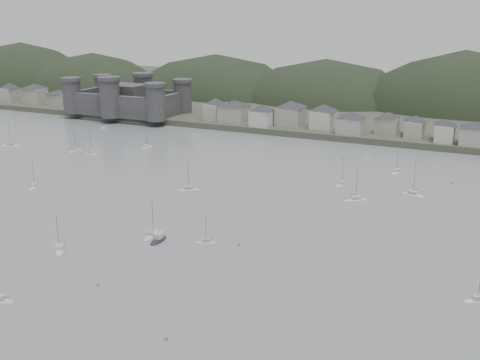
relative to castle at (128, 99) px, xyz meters
The scene contains 8 objects.
ground 216.45m from the castle, 56.28° to the right, with size 900.00×900.00×0.00m, color slate.
far_shore_land 166.61m from the castle, 43.83° to the left, with size 900.00×250.00×3.00m, color #383D2D.
forested_ridge 155.26m from the castle, 35.67° to the left, with size 851.55×103.94×102.57m.
castle is the anchor object (origin of this frame).
waterfront_town 170.64m from the castle, ahead, with size 451.48×28.46×12.92m.
moored_fleet 164.52m from the castle, 44.89° to the right, with size 267.16×176.31×13.28m.
motor_launch_far 188.69m from the castle, 51.93° to the right, with size 3.12×7.62×3.80m.
mooring_buoys 182.63m from the castle, 44.32° to the right, with size 178.50×141.72×0.70m.
Camera 1 is at (78.06, -90.81, 60.20)m, focal length 43.51 mm.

